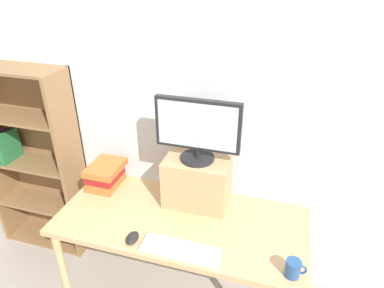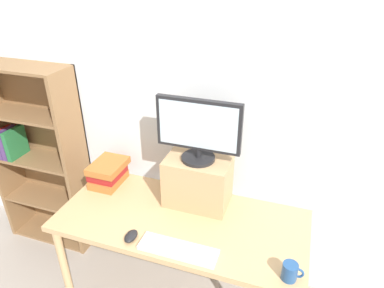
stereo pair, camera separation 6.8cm
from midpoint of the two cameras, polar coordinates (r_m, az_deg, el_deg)
name	(u,v)px [view 1 (the left image)]	position (r m, az deg, el deg)	size (l,w,h in m)	color
back_wall	(203,108)	(2.22, 0.90, 6.08)	(7.00, 0.08, 2.60)	silver
desk	(181,229)	(2.18, -2.69, -13.94)	(1.51, 0.68, 0.76)	tan
bookshelf_unit	(33,160)	(2.95, -25.52, -2.37)	(0.73, 0.28, 1.51)	olive
riser_box	(197,181)	(2.16, -0.03, -6.19)	(0.40, 0.26, 0.32)	tan
computer_monitor	(198,129)	(1.97, -0.04, 2.49)	(0.51, 0.20, 0.39)	black
keyboard	(181,250)	(1.92, -2.97, -17.21)	(0.43, 0.13, 0.02)	silver
computer_mouse	(132,238)	(2.01, -10.89, -15.12)	(0.06, 0.10, 0.04)	black
book_stack	(105,175)	(2.44, -15.00, -4.94)	(0.21, 0.27, 0.15)	#AD662D
coffee_mug	(293,268)	(1.85, 15.47, -19.37)	(0.11, 0.08, 0.09)	#234C84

